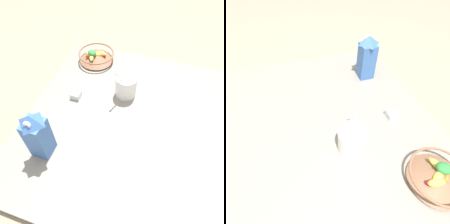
# 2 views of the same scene
# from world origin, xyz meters

# --- Properties ---
(ground_plane) EXTENTS (6.00, 6.00, 0.00)m
(ground_plane) POSITION_xyz_m (0.00, 0.00, 0.00)
(ground_plane) COLOR gray
(countertop) EXTENTS (1.16, 1.16, 0.03)m
(countertop) POSITION_xyz_m (0.00, 0.00, 0.02)
(countertop) COLOR gray
(countertop) RESTS_ON ground_plane
(fruit_bowl) EXTENTS (0.23, 0.23, 0.08)m
(fruit_bowl) POSITION_xyz_m (-0.39, 0.43, 0.07)
(fruit_bowl) COLOR brown
(fruit_bowl) RESTS_ON countertop
(milk_carton) EXTENTS (0.09, 0.09, 0.27)m
(milk_carton) POSITION_xyz_m (-0.38, -0.28, 0.17)
(milk_carton) COLOR #3D6BB2
(milk_carton) RESTS_ON countertop
(yogurt_tub) EXTENTS (0.12, 0.14, 0.21)m
(yogurt_tub) POSITION_xyz_m (-0.11, 0.20, 0.10)
(yogurt_tub) COLOR white
(yogurt_tub) RESTS_ON countertop
(spice_jar) EXTENTS (0.05, 0.05, 0.04)m
(spice_jar) POSITION_xyz_m (-0.38, 0.08, 0.05)
(spice_jar) COLOR silver
(spice_jar) RESTS_ON countertop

